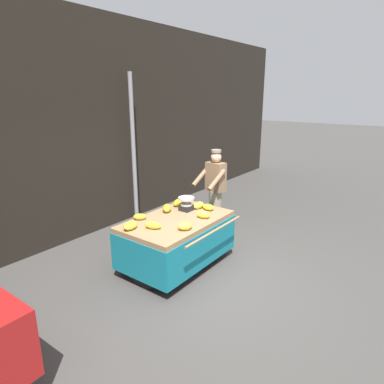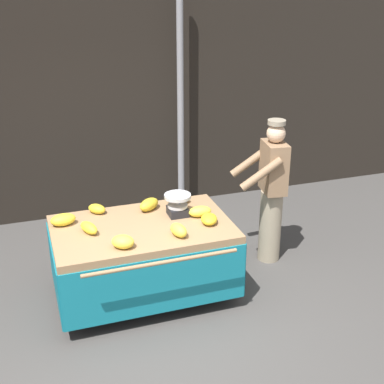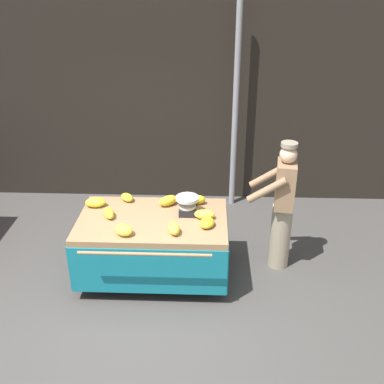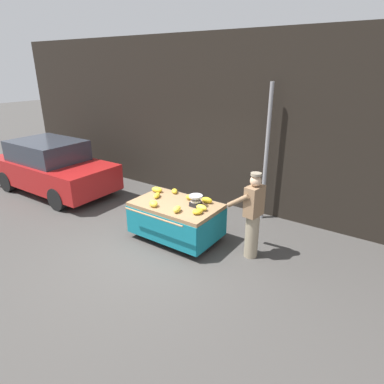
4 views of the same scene
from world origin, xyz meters
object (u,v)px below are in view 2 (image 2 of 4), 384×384
banana_cart (143,244)px  weighing_scale (178,205)px  street_pole (180,100)px  banana_bunch_0 (149,204)px  banana_bunch_4 (89,228)px  banana_bunch_5 (97,209)px  banana_bunch_2 (200,211)px  banana_bunch_3 (123,242)px  banana_bunch_7 (209,219)px  banana_bunch_8 (179,199)px  banana_bunch_1 (179,230)px  banana_bunch_6 (63,220)px  vendor_person (271,192)px

banana_cart → weighing_scale: bearing=16.5°
street_pole → banana_bunch_0: bearing=-117.8°
weighing_scale → banana_bunch_0: (-0.25, 0.22, -0.05)m
banana_bunch_4 → banana_bunch_5: (0.15, 0.43, -0.00)m
banana_bunch_2 → banana_bunch_3: banana_bunch_3 is taller
banana_bunch_2 → banana_bunch_3: bearing=-155.8°
street_pole → banana_bunch_3: street_pole is taller
banana_bunch_7 → banana_bunch_8: size_ratio=0.92×
banana_bunch_1 → banana_bunch_8: banana_bunch_8 is taller
banana_cart → banana_bunch_2: bearing=1.6°
banana_bunch_2 → street_pole: bearing=77.9°
banana_bunch_3 → banana_bunch_0: bearing=59.2°
banana_bunch_0 → banana_bunch_3: (-0.44, -0.73, -0.00)m
banana_bunch_1 → banana_bunch_0: bearing=100.1°
weighing_scale → banana_bunch_5: (-0.80, 0.32, -0.07)m
banana_bunch_1 → banana_bunch_5: 1.02m
banana_bunch_3 → banana_bunch_4: bearing=122.1°
street_pole → banana_bunch_8: street_pole is taller
banana_bunch_1 → banana_bunch_5: size_ratio=1.11×
street_pole → weighing_scale: size_ratio=11.41×
banana_bunch_0 → banana_bunch_8: 0.35m
weighing_scale → banana_bunch_7: bearing=-50.3°
banana_bunch_4 → banana_bunch_5: 0.45m
banana_bunch_1 → banana_bunch_2: 0.49m
banana_bunch_5 → banana_cart: bearing=-49.6°
banana_bunch_7 → banana_bunch_3: bearing=-166.8°
banana_bunch_6 → banana_bunch_7: size_ratio=1.15×
banana_cart → banana_bunch_3: bearing=-125.4°
street_pole → banana_bunch_1: street_pole is taller
banana_bunch_2 → banana_bunch_6: size_ratio=0.96×
banana_cart → banana_bunch_5: 0.64m
banana_bunch_3 → vendor_person: (1.87, 0.69, -0.02)m
weighing_scale → banana_bunch_6: size_ratio=1.10×
banana_cart → banana_bunch_8: bearing=36.9°
banana_bunch_1 → banana_bunch_8: (0.23, 0.71, 0.00)m
banana_bunch_3 → banana_bunch_7: size_ratio=0.97×
banana_bunch_8 → banana_bunch_0: bearing=-173.9°
banana_bunch_2 → vendor_person: size_ratio=0.14×
weighing_scale → banana_bunch_3: bearing=-143.6°
banana_bunch_0 → banana_bunch_1: (0.12, -0.68, -0.00)m
banana_bunch_1 → banana_bunch_2: banana_bunch_1 is taller
banana_bunch_7 → vendor_person: (0.93, 0.47, -0.01)m
street_pole → banana_bunch_3: size_ratio=14.89×
banana_bunch_4 → banana_bunch_1: bearing=-23.0°
banana_bunch_2 → banana_bunch_4: size_ratio=0.97×
banana_bunch_8 → banana_bunch_5: bearing=176.1°
street_pole → banana_bunch_3: (-1.34, -2.43, -0.70)m
banana_cart → banana_bunch_7: banana_bunch_7 is taller
banana_bunch_4 → banana_bunch_8: size_ratio=1.04×
banana_bunch_3 → street_pole: bearing=61.2°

